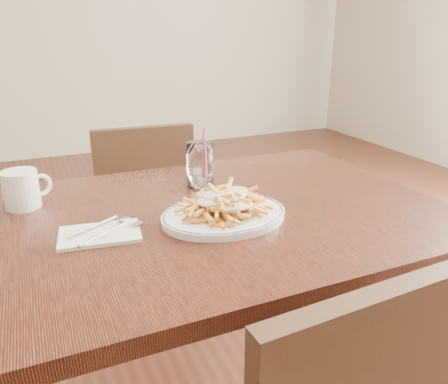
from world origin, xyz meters
name	(u,v)px	position (x,y,z in m)	size (l,w,h in m)	color
table	(204,240)	(0.00, 0.00, 0.67)	(1.20, 0.80, 0.75)	black
chair_far	(144,207)	(0.02, 0.75, 0.47)	(0.41, 0.41, 0.83)	black
fries_plate	(224,215)	(0.03, -0.06, 0.76)	(0.37, 0.35, 0.02)	white
loaded_fries	(224,199)	(0.03, -0.06, 0.80)	(0.24, 0.21, 0.06)	#EFA949
napkin	(100,234)	(-0.26, -0.03, 0.75)	(0.17, 0.11, 0.01)	silver
cutlery	(99,230)	(-0.26, -0.03, 0.76)	(0.17, 0.15, 0.01)	silver
water_glass	(200,166)	(0.06, 0.19, 0.81)	(0.08, 0.08, 0.17)	white
coffee_mug	(22,189)	(-0.41, 0.21, 0.80)	(0.12, 0.09, 0.10)	white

